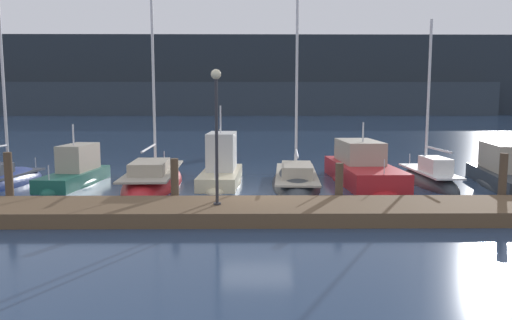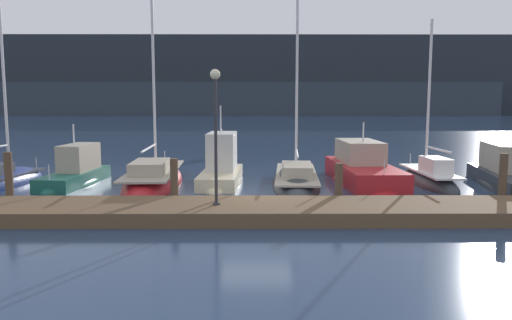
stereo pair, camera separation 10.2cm
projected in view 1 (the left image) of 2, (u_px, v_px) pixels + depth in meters
The scene contains 17 objects.
ground_plane at pixel (257, 207), 17.58m from camera, with size 400.00×400.00×0.00m, color navy.
dock at pixel (258, 211), 15.96m from camera, with size 38.81×2.80×0.45m, color brown.
mooring_pile_1 at pixel (9, 180), 17.42m from camera, with size 0.28×0.28×1.95m, color #4C3D2D.
mooring_pile_2 at pixel (175, 183), 17.49m from camera, with size 0.28×0.28×1.71m, color #4C3D2D.
mooring_pile_3 at pixel (339, 185), 17.56m from camera, with size 0.28×0.28×1.55m, color #4C3D2D.
mooring_pile_4 at pixel (503, 180), 17.60m from camera, with size 0.28×0.28×1.89m, color #4C3D2D.
sailboat_berth_2 at pixel (3, 185), 21.58m from camera, with size 2.20×5.83×8.65m.
motorboat_berth_3 at pixel (75, 178), 22.18m from camera, with size 2.10×5.42×3.24m.
sailboat_berth_4 at pixel (153, 182), 22.20m from camera, with size 2.69×8.10×12.23m.
motorboat_berth_5 at pixel (221, 174), 22.56m from camera, with size 2.00×5.61×4.02m.
sailboat_berth_6 at pixel (296, 182), 22.18m from camera, with size 2.64×7.96×11.17m.
motorboat_berth_7 at pixel (362, 174), 22.79m from camera, with size 2.76×7.51×3.21m.
sailboat_berth_8 at pixel (429, 181), 22.25m from camera, with size 1.60×5.64×7.91m.
motorboat_berth_9 at pixel (512, 180), 21.61m from camera, with size 3.62×7.35×3.89m.
channel_buoy at pixel (220, 146), 33.01m from camera, with size 1.42×1.42×1.84m.
dock_lamppost at pixel (216, 115), 15.48m from camera, with size 0.32×0.32×4.25m.
hillside_backdrop at pixel (243, 79), 124.79m from camera, with size 240.00×23.00×18.86m.
Camera 1 is at (-0.22, -17.25, 3.78)m, focal length 35.00 mm.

